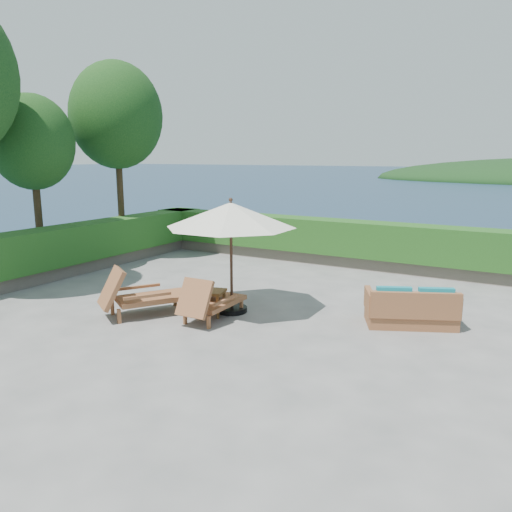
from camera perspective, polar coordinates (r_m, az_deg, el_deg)
The scene contains 14 objects.
ground at distance 10.47m, azimuth -3.63°, elevation -6.49°, with size 12.00×12.00×0.00m, color gray.
foundation at distance 11.04m, azimuth -3.53°, elevation -14.18°, with size 12.00×12.00×3.00m, color #564F44.
ocean at distance 11.74m, azimuth -3.44°, elevation -20.58°, with size 600.00×600.00×0.00m, color #152844.
planter_wall_far at distance 15.25m, azimuth 8.05°, elevation -0.20°, with size 12.00×0.60×0.36m, color #6D6357.
planter_wall_left at distance 14.21m, azimuth -22.83°, elevation -1.85°, with size 0.60×12.00×0.36m, color #6D6357.
hedge_far at distance 15.14m, azimuth 8.12°, elevation 2.29°, with size 12.40×0.90×1.00m, color #1F4112.
hedge_left at distance 14.08m, azimuth -23.04°, elevation 0.81°, with size 0.90×12.40×1.00m, color #1F4112.
tree_mid at distance 14.83m, azimuth -24.21°, elevation 11.71°, with size 2.20×2.20×4.83m.
tree_far at distance 16.33m, azimuth -15.68°, elevation 15.16°, with size 2.80×2.80×6.03m.
patio_umbrella at distance 10.11m, azimuth -2.89°, elevation 4.58°, with size 3.45×3.45×2.39m.
lounge_left at distance 10.44m, azimuth -13.11°, elevation -4.35°, with size 1.59×1.91×1.04m.
lounge_right at distance 9.94m, azimuth -5.29°, elevation -5.17°, with size 0.74×1.61×0.92m.
side_table at distance 10.22m, azimuth -5.06°, elevation -4.43°, with size 0.60×0.60×0.53m.
wicker_loveseat at distance 10.05m, azimuth 17.30°, elevation -5.87°, with size 1.87×1.47×0.82m.
Camera 1 is at (5.54, -8.29, 3.21)m, focal length 35.00 mm.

